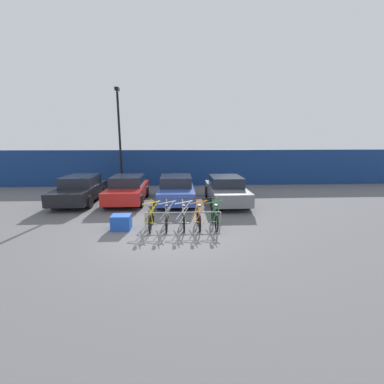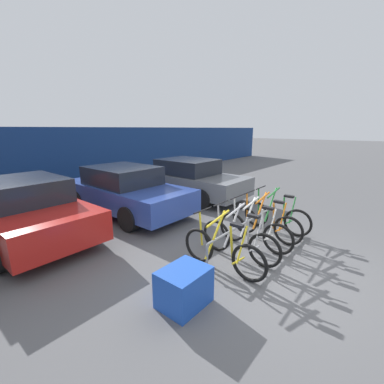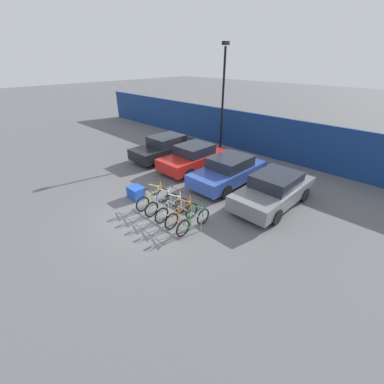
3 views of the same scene
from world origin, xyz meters
name	(u,v)px [view 1 (image 1 of 3)]	position (x,y,z in m)	size (l,w,h in m)	color
ground_plane	(167,233)	(0.00, 0.00, 0.00)	(120.00, 120.00, 0.00)	#59595B
hoarding_wall	(172,168)	(0.00, 9.50, 1.27)	(36.00, 0.16, 2.54)	navy
bike_rack	(183,214)	(0.61, 0.68, 0.47)	(2.95, 0.04, 0.57)	gray
bicycle_yellow	(151,218)	(-0.59, 0.53, 0.38)	(0.68, 1.71, 1.05)	black
bicycle_silver	(167,218)	(0.00, 0.53, 0.38)	(0.68, 1.71, 1.05)	black
bicycle_white	(184,218)	(0.63, 0.53, 0.38)	(0.68, 1.71, 1.05)	black
bicycle_orange	(199,218)	(1.20, 0.53, 0.38)	(0.68, 1.71, 1.05)	black
bicycle_green	(215,217)	(1.81, 0.53, 0.38)	(0.68, 1.71, 1.05)	black
car_black	(81,189)	(-4.76, 4.81, 0.69)	(1.91, 4.38, 1.40)	black
car_red	(128,189)	(-2.27, 4.72, 0.69)	(1.91, 4.02, 1.40)	red
car_blue	(176,189)	(0.31, 4.57, 0.69)	(1.91, 4.29, 1.40)	#2D479E
car_grey	(226,190)	(2.93, 4.27, 0.69)	(1.91, 4.27, 1.40)	slate
lamp_post	(120,134)	(-3.37, 8.50, 3.60)	(0.24, 0.44, 6.48)	black
cargo_crate	(121,222)	(-1.70, 0.44, 0.28)	(0.70, 0.56, 0.55)	blue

